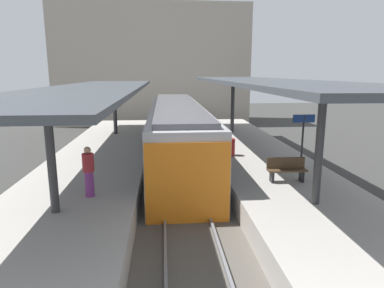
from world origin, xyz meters
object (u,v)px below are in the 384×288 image
(commuter_train, at_px, (177,133))
(passenger_near_bench, at_px, (89,171))
(platform_bench, at_px, (286,169))
(platform_sign, at_px, (303,129))
(litter_bin, at_px, (230,147))

(commuter_train, distance_m, passenger_near_bench, 7.92)
(platform_bench, bearing_deg, platform_sign, 53.68)
(passenger_near_bench, bearing_deg, platform_bench, 8.22)
(commuter_train, distance_m, platform_sign, 6.81)
(commuter_train, xyz_separation_m, litter_bin, (2.42, -2.26, -0.33))
(commuter_train, relative_size, passenger_near_bench, 9.69)
(litter_bin, bearing_deg, commuter_train, 136.99)
(platform_bench, xyz_separation_m, litter_bin, (-1.26, 4.06, -0.06))
(commuter_train, relative_size, platform_sign, 7.10)
(commuter_train, height_order, litter_bin, commuter_train)
(litter_bin, bearing_deg, platform_bench, -72.82)
(platform_sign, bearing_deg, litter_bin, 136.68)
(platform_bench, relative_size, platform_sign, 0.63)
(platform_sign, bearing_deg, passenger_near_bench, -161.53)
(litter_bin, bearing_deg, passenger_near_bench, -137.54)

